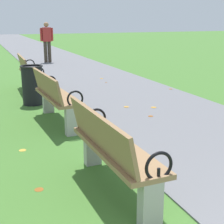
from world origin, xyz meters
TOP-DOWN VIEW (x-y plane):
  - paved_walkway at (1.53, 18.00)m, footprint 3.06×44.00m
  - park_bench_2 at (-0.50, 2.79)m, footprint 0.51×1.61m
  - park_bench_3 at (-0.50, 5.43)m, footprint 0.55×1.62m
  - park_bench_4 at (-0.50, 8.31)m, footprint 0.51×1.61m
  - pedestrian_walking at (1.07, 13.83)m, footprint 0.53×0.23m
  - trash_bin at (-0.65, 6.96)m, footprint 0.48×0.48m
  - scattered_leaves at (-0.27, 4.35)m, footprint 5.39×12.66m

SIDE VIEW (x-z plane):
  - paved_walkway at x=1.53m, z-range 0.00..0.02m
  - scattered_leaves at x=-0.27m, z-range 0.00..0.02m
  - trash_bin at x=-0.65m, z-range 0.00..0.84m
  - park_bench_2 at x=-0.50m, z-range 0.04..0.93m
  - park_bench_3 at x=-0.50m, z-range 0.04..0.93m
  - park_bench_4 at x=-0.50m, z-range 0.04..0.93m
  - pedestrian_walking at x=1.07m, z-range 0.12..1.74m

